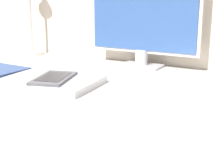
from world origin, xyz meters
The scene contains 5 objects.
monitor centered at (0.00, 0.46, 0.96)m, with size 0.53×0.11×0.42m.
keyboard centered at (0.32, 0.08, 0.74)m, with size 0.26×0.11×0.01m.
laptop centered at (-0.16, 0.03, 0.75)m, with size 0.36×0.26×0.03m.
ereader centered at (-0.14, 0.02, 0.77)m, with size 0.17×0.22×0.01m.
desk_lamp centered at (-0.66, 0.45, 1.01)m, with size 0.12×0.12×0.42m.
Camera 1 is at (0.58, -0.82, 1.05)m, focal length 50.00 mm.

